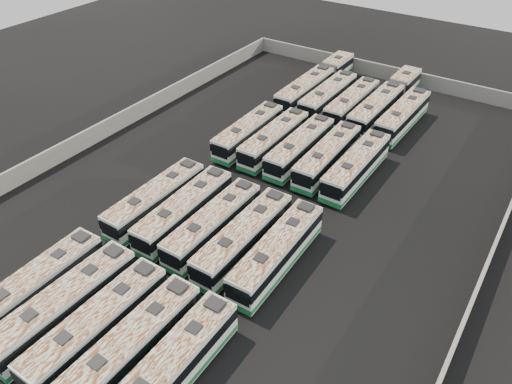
{
  "coord_description": "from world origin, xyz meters",
  "views": [
    {
      "loc": [
        22.79,
        -34.0,
        30.69
      ],
      "look_at": [
        0.73,
        -0.66,
        1.6
      ],
      "focal_mm": 35.0,
      "sensor_mm": 36.0,
      "label": 1
    }
  ],
  "objects_px": {
    "bus_midback_left": "(274,139)",
    "bus_midback_center": "(300,147)",
    "bus_front_right": "(131,348)",
    "bus_midfront_left": "(184,211)",
    "bus_back_left": "(328,97)",
    "bus_midfront_far_left": "(156,200)",
    "bus_back_center": "(352,103)",
    "bus_front_far_left": "(36,286)",
    "bus_midback_right": "(327,156)",
    "bus_front_left": "(65,305)",
    "bus_midback_far_left": "(249,132)",
    "bus_midfront_far_right": "(277,252)",
    "bus_front_center": "(98,326)",
    "bus_front_far_right": "(170,369)",
    "bus_back_right": "(386,100)",
    "bus_back_far_right": "(402,116)",
    "bus_midfront_center": "(213,224)",
    "bus_midback_far_right": "(356,166)",
    "bus_back_far_left": "(316,82)",
    "bus_midfront_right": "(244,238)"
  },
  "relations": [
    {
      "from": "bus_back_center",
      "to": "bus_midfront_center",
      "type": "bearing_deg",
      "value": -89.9
    },
    {
      "from": "bus_front_far_right",
      "to": "bus_midfront_far_right",
      "type": "distance_m",
      "value": 13.53
    },
    {
      "from": "bus_front_far_right",
      "to": "bus_midback_center",
      "type": "relative_size",
      "value": 1.01
    },
    {
      "from": "bus_front_right",
      "to": "bus_midfront_center",
      "type": "bearing_deg",
      "value": 104.39
    },
    {
      "from": "bus_midfront_far_right",
      "to": "bus_back_far_right",
      "type": "relative_size",
      "value": 0.99
    },
    {
      "from": "bus_midfront_left",
      "to": "bus_midback_center",
      "type": "distance_m",
      "value": 16.45
    },
    {
      "from": "bus_midback_far_left",
      "to": "bus_back_far_left",
      "type": "height_order",
      "value": "bus_back_far_left"
    },
    {
      "from": "bus_front_far_right",
      "to": "bus_back_right",
      "type": "relative_size",
      "value": 0.63
    },
    {
      "from": "bus_midback_far_left",
      "to": "bus_midback_far_right",
      "type": "distance_m",
      "value": 13.79
    },
    {
      "from": "bus_front_right",
      "to": "bus_midfront_left",
      "type": "xyz_separation_m",
      "value": [
        -6.84,
        13.81,
        -0.02
      ]
    },
    {
      "from": "bus_front_left",
      "to": "bus_midfront_right",
      "type": "xyz_separation_m",
      "value": [
        6.86,
        13.68,
        -0.01
      ]
    },
    {
      "from": "bus_back_right",
      "to": "bus_back_left",
      "type": "bearing_deg",
      "value": -154.26
    },
    {
      "from": "bus_midfront_center",
      "to": "bus_back_right",
      "type": "height_order",
      "value": "bus_back_right"
    },
    {
      "from": "bus_midback_left",
      "to": "bus_midback_far_right",
      "type": "height_order",
      "value": "bus_midback_far_right"
    },
    {
      "from": "bus_front_right",
      "to": "bus_back_left",
      "type": "distance_m",
      "value": 43.98
    },
    {
      "from": "bus_midback_left",
      "to": "bus_midback_center",
      "type": "height_order",
      "value": "bus_midback_center"
    },
    {
      "from": "bus_back_center",
      "to": "bus_back_far_right",
      "type": "bearing_deg",
      "value": 0.69
    },
    {
      "from": "bus_front_far_left",
      "to": "bus_front_left",
      "type": "relative_size",
      "value": 0.96
    },
    {
      "from": "bus_front_right",
      "to": "bus_midback_right",
      "type": "height_order",
      "value": "bus_front_right"
    },
    {
      "from": "bus_midfront_far_left",
      "to": "bus_back_right",
      "type": "distance_m",
      "value": 34.6
    },
    {
      "from": "bus_front_right",
      "to": "bus_midback_far_right",
      "type": "bearing_deg",
      "value": 83.87
    },
    {
      "from": "bus_midfront_center",
      "to": "bus_midfront_far_right",
      "type": "relative_size",
      "value": 0.97
    },
    {
      "from": "bus_midback_center",
      "to": "bus_back_far_right",
      "type": "distance_m",
      "value": 15.29
    },
    {
      "from": "bus_midback_far_right",
      "to": "bus_midback_right",
      "type": "bearing_deg",
      "value": 178.0
    },
    {
      "from": "bus_front_far_left",
      "to": "bus_midback_right",
      "type": "distance_m",
      "value": 31.62
    },
    {
      "from": "bus_front_far_left",
      "to": "bus_midfront_left",
      "type": "distance_m",
      "value": 14.21
    },
    {
      "from": "bus_midfront_right",
      "to": "bus_back_far_right",
      "type": "xyz_separation_m",
      "value": [
        3.48,
        29.82,
        -0.0
      ]
    },
    {
      "from": "bus_front_left",
      "to": "bus_midback_far_left",
      "type": "height_order",
      "value": "bus_front_left"
    },
    {
      "from": "bus_front_far_right",
      "to": "bus_front_center",
      "type": "bearing_deg",
      "value": -179.02
    },
    {
      "from": "bus_back_left",
      "to": "bus_midfront_far_left",
      "type": "bearing_deg",
      "value": -96.54
    },
    {
      "from": "bus_back_far_right",
      "to": "bus_back_far_left",
      "type": "bearing_deg",
      "value": 168.47
    },
    {
      "from": "bus_front_center",
      "to": "bus_front_far_left",
      "type": "bearing_deg",
      "value": -179.64
    },
    {
      "from": "bus_midback_center",
      "to": "bus_back_far_left",
      "type": "xyz_separation_m",
      "value": [
        -6.84,
        16.79,
        0.06
      ]
    },
    {
      "from": "bus_midfront_left",
      "to": "bus_back_left",
      "type": "height_order",
      "value": "bus_back_left"
    },
    {
      "from": "bus_midback_center",
      "to": "bus_midback_right",
      "type": "bearing_deg",
      "value": -0.29
    },
    {
      "from": "bus_front_right",
      "to": "bus_back_far_right",
      "type": "height_order",
      "value": "bus_back_far_right"
    },
    {
      "from": "bus_midback_right",
      "to": "bus_front_left",
      "type": "bearing_deg",
      "value": -103.77
    },
    {
      "from": "bus_midback_left",
      "to": "bus_back_center",
      "type": "bearing_deg",
      "value": 75.1
    },
    {
      "from": "bus_midfront_right",
      "to": "bus_midback_left",
      "type": "relative_size",
      "value": 1.03
    },
    {
      "from": "bus_front_far_left",
      "to": "bus_midfront_far_left",
      "type": "distance_m",
      "value": 13.59
    },
    {
      "from": "bus_midfront_right",
      "to": "bus_midback_far_right",
      "type": "xyz_separation_m",
      "value": [
        3.44,
        16.08,
        -0.01
      ]
    },
    {
      "from": "bus_midfront_far_right",
      "to": "bus_back_right",
      "type": "height_order",
      "value": "bus_back_right"
    },
    {
      "from": "bus_front_center",
      "to": "bus_back_center",
      "type": "relative_size",
      "value": 1.02
    },
    {
      "from": "bus_midfront_left",
      "to": "bus_midfront_far_right",
      "type": "distance_m",
      "value": 10.22
    },
    {
      "from": "bus_midfront_left",
      "to": "bus_midback_right",
      "type": "height_order",
      "value": "bus_midfront_left"
    },
    {
      "from": "bus_back_left",
      "to": "bus_back_far_right",
      "type": "distance_m",
      "value": 10.3
    },
    {
      "from": "bus_midback_left",
      "to": "bus_back_center",
      "type": "relative_size",
      "value": 0.99
    },
    {
      "from": "bus_front_right",
      "to": "bus_midfront_far_left",
      "type": "xyz_separation_m",
      "value": [
        -10.3,
        13.64,
        -0.04
      ]
    },
    {
      "from": "bus_front_center",
      "to": "bus_midfront_left",
      "type": "bearing_deg",
      "value": 104.42
    },
    {
      "from": "bus_midfront_left",
      "to": "bus_midback_center",
      "type": "height_order",
      "value": "bus_midfront_left"
    }
  ]
}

